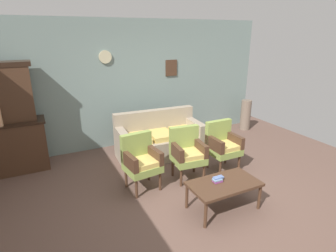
{
  "coord_description": "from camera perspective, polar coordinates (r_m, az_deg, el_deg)",
  "views": [
    {
      "loc": [
        -1.99,
        -3.07,
        2.42
      ],
      "look_at": [
        0.05,
        1.04,
        0.85
      ],
      "focal_mm": 29.34,
      "sensor_mm": 36.0,
      "label": 1
    }
  ],
  "objects": [
    {
      "name": "ground_plane",
      "position": [
        4.38,
        5.65,
        -14.73
      ],
      "size": [
        7.68,
        7.68,
        0.0
      ],
      "primitive_type": "plane",
      "color": "brown"
    },
    {
      "name": "wall_back_with_decor",
      "position": [
        6.13,
        -7.12,
        8.71
      ],
      "size": [
        6.4,
        0.09,
        2.7
      ],
      "color": "gray",
      "rests_on": "ground"
    },
    {
      "name": "side_cabinet",
      "position": [
        5.68,
        -29.43,
        -3.78
      ],
      "size": [
        1.16,
        0.55,
        0.93
      ],
      "color": "#472D1E",
      "rests_on": "ground"
    },
    {
      "name": "cabinet_upper_hutch",
      "position": [
        5.5,
        -31.05,
        6.05
      ],
      "size": [
        0.99,
        0.38,
        1.03
      ],
      "color": "#472D1E",
      "rests_on": "side_cabinet"
    },
    {
      "name": "floral_couch",
      "position": [
        5.63,
        -1.81,
        -2.95
      ],
      "size": [
        1.76,
        0.89,
        0.9
      ],
      "color": "gray",
      "rests_on": "ground"
    },
    {
      "name": "armchair_by_doorway",
      "position": [
        4.42,
        -5.65,
        -6.94
      ],
      "size": [
        0.57,
        0.54,
        0.9
      ],
      "color": "#849947",
      "rests_on": "ground"
    },
    {
      "name": "armchair_near_couch_end",
      "position": [
        4.71,
        4.02,
        -5.24
      ],
      "size": [
        0.57,
        0.54,
        0.9
      ],
      "color": "#849947",
      "rests_on": "ground"
    },
    {
      "name": "armchair_row_middle",
      "position": [
        5.1,
        11.29,
        -3.62
      ],
      "size": [
        0.52,
        0.49,
        0.9
      ],
      "color": "#849947",
      "rests_on": "ground"
    },
    {
      "name": "coffee_table",
      "position": [
        4.03,
        11.54,
        -11.99
      ],
      "size": [
        1.0,
        0.56,
        0.42
      ],
      "color": "#472D1E",
      "rests_on": "ground"
    },
    {
      "name": "book_stack_on_table",
      "position": [
        4.01,
        10.28,
        -10.87
      ],
      "size": [
        0.17,
        0.09,
        0.07
      ],
      "color": "#933F93",
      "rests_on": "coffee_table"
    },
    {
      "name": "floor_vase_by_wall",
      "position": [
        7.4,
        15.81,
        2.23
      ],
      "size": [
        0.26,
        0.26,
        0.78
      ],
      "primitive_type": "cylinder",
      "color": "#756354",
      "rests_on": "ground"
    }
  ]
}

